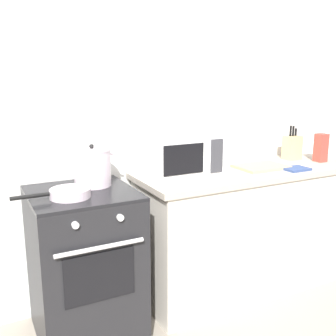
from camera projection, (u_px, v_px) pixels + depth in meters
name	position (u px, v px, depth m)	size (l,w,h in m)	color
back_wall	(155.00, 123.00, 2.83)	(4.40, 0.10, 2.50)	silver
lower_cabinet_right	(248.00, 231.00, 2.97)	(1.64, 0.56, 0.88)	beige
countertop_right	(250.00, 171.00, 2.87)	(1.70, 0.60, 0.04)	#ADA393
stove	(85.00, 264.00, 2.39)	(0.60, 0.64, 0.92)	black
stock_pot	(92.00, 167.00, 2.39)	(0.31, 0.23, 0.26)	silver
frying_pan	(69.00, 193.00, 2.16)	(0.42, 0.22, 0.05)	silver
microwave	(178.00, 154.00, 2.63)	(0.50, 0.37, 0.30)	white
cutting_board	(261.00, 167.00, 2.88)	(0.36, 0.26, 0.02)	tan
knife_block	(292.00, 147.00, 3.17)	(0.13, 0.10, 0.27)	tan
pasta_box	(321.00, 148.00, 3.08)	(0.08, 0.08, 0.22)	#B73D33
oven_mitt	(296.00, 169.00, 2.82)	(0.18, 0.14, 0.02)	#33477A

